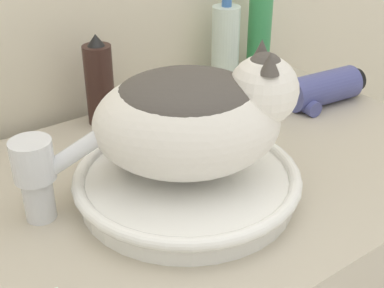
{
  "coord_description": "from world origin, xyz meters",
  "views": [
    {
      "loc": [
        -0.42,
        -0.3,
        1.33
      ],
      "look_at": [
        -0.02,
        0.24,
        0.96
      ],
      "focal_mm": 50.0,
      "sensor_mm": 36.0,
      "label": 1
    }
  ],
  "objects_px": {
    "faucet": "(42,171)",
    "soap_pump_bottle": "(225,46)",
    "cat": "(194,115)",
    "hairspray_can_black": "(100,83)",
    "hair_dryer": "(322,89)",
    "shampoo_bottle_tall": "(260,27)"
  },
  "relations": [
    {
      "from": "soap_pump_bottle",
      "to": "shampoo_bottle_tall",
      "type": "xyz_separation_m",
      "value": [
        0.1,
        -0.0,
        0.03
      ]
    },
    {
      "from": "cat",
      "to": "soap_pump_bottle",
      "type": "xyz_separation_m",
      "value": [
        0.32,
        0.31,
        -0.04
      ]
    },
    {
      "from": "shampoo_bottle_tall",
      "to": "hair_dryer",
      "type": "distance_m",
      "value": 0.21
    },
    {
      "from": "cat",
      "to": "hair_dryer",
      "type": "distance_m",
      "value": 0.44
    },
    {
      "from": "cat",
      "to": "hair_dryer",
      "type": "height_order",
      "value": "cat"
    },
    {
      "from": "hairspray_can_black",
      "to": "shampoo_bottle_tall",
      "type": "height_order",
      "value": "shampoo_bottle_tall"
    },
    {
      "from": "faucet",
      "to": "hairspray_can_black",
      "type": "relative_size",
      "value": 0.79
    },
    {
      "from": "hairspray_can_black",
      "to": "shampoo_bottle_tall",
      "type": "distance_m",
      "value": 0.41
    },
    {
      "from": "cat",
      "to": "hair_dryer",
      "type": "relative_size",
      "value": 1.93
    },
    {
      "from": "cat",
      "to": "faucet",
      "type": "xyz_separation_m",
      "value": [
        -0.2,
        0.08,
        -0.06
      ]
    },
    {
      "from": "shampoo_bottle_tall",
      "to": "hair_dryer",
      "type": "relative_size",
      "value": 1.3
    },
    {
      "from": "soap_pump_bottle",
      "to": "hair_dryer",
      "type": "xyz_separation_m",
      "value": [
        0.1,
        -0.2,
        -0.06
      ]
    },
    {
      "from": "hair_dryer",
      "to": "soap_pump_bottle",
      "type": "bearing_deg",
      "value": 123.45
    },
    {
      "from": "hairspray_can_black",
      "to": "hair_dryer",
      "type": "distance_m",
      "value": 0.45
    },
    {
      "from": "faucet",
      "to": "hair_dryer",
      "type": "bearing_deg",
      "value": 24.64
    },
    {
      "from": "soap_pump_bottle",
      "to": "hair_dryer",
      "type": "distance_m",
      "value": 0.23
    },
    {
      "from": "cat",
      "to": "hairspray_can_black",
      "type": "xyz_separation_m",
      "value": [
        0.01,
        0.31,
        -0.06
      ]
    },
    {
      "from": "cat",
      "to": "shampoo_bottle_tall",
      "type": "bearing_deg",
      "value": 68.44
    },
    {
      "from": "soap_pump_bottle",
      "to": "shampoo_bottle_tall",
      "type": "distance_m",
      "value": 0.1
    },
    {
      "from": "cat",
      "to": "shampoo_bottle_tall",
      "type": "xyz_separation_m",
      "value": [
        0.42,
        0.31,
        -0.02
      ]
    },
    {
      "from": "faucet",
      "to": "soap_pump_bottle",
      "type": "relative_size",
      "value": 0.65
    },
    {
      "from": "cat",
      "to": "hairspray_can_black",
      "type": "bearing_deg",
      "value": 119.99
    }
  ]
}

